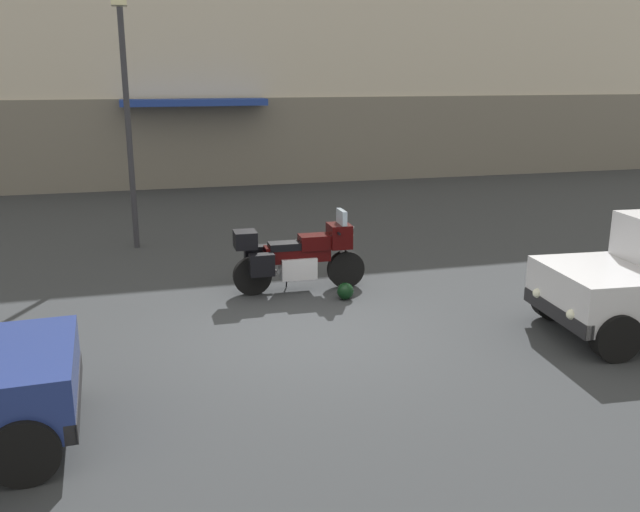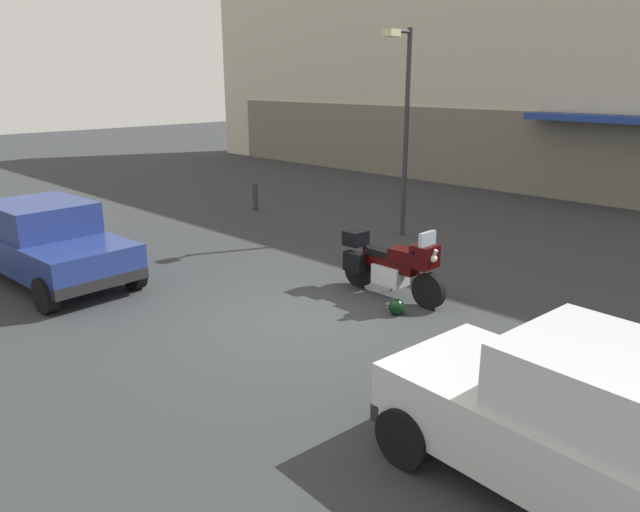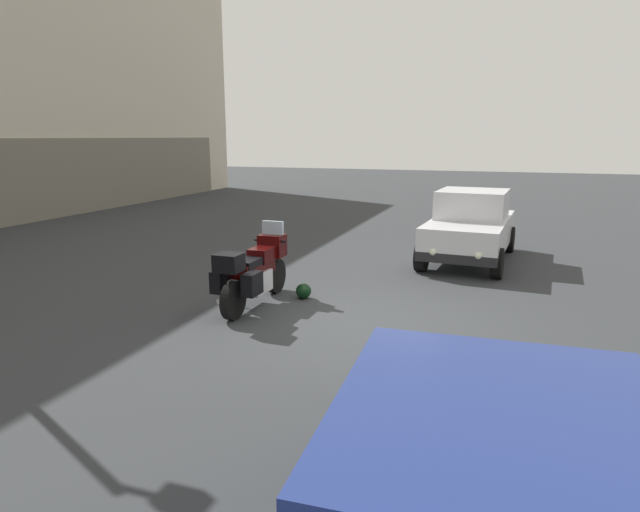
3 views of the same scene
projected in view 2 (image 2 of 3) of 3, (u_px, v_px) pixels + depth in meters
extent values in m
plane|color=#2D3033|center=(302.00, 321.00, 9.98)|extent=(80.00, 80.00, 0.00)
cube|color=#6D675C|center=(614.00, 161.00, 18.59)|extent=(35.89, 0.12, 2.80)
cube|color=navy|center=(600.00, 118.00, 18.22)|extent=(4.40, 1.10, 0.20)
cylinder|color=black|center=(428.00, 291.00, 10.48)|extent=(0.64, 0.15, 0.64)
cylinder|color=black|center=(359.00, 270.00, 11.59)|extent=(0.64, 0.15, 0.64)
cylinder|color=#B7B7BC|center=(429.00, 267.00, 10.37)|extent=(0.33, 0.07, 0.68)
cube|color=#B7B7BC|center=(390.00, 274.00, 11.03)|extent=(0.60, 0.41, 0.36)
cube|color=black|center=(391.00, 262.00, 10.96)|extent=(1.10, 0.29, 0.28)
cube|color=black|center=(404.00, 256.00, 10.71)|extent=(0.52, 0.34, 0.24)
cube|color=black|center=(383.00, 252.00, 11.06)|extent=(0.56, 0.30, 0.12)
cube|color=black|center=(425.00, 256.00, 10.39)|extent=(0.36, 0.44, 0.40)
cube|color=#8C9EAD|center=(427.00, 240.00, 10.28)|extent=(0.08, 0.40, 0.28)
sphere|color=#EAEACC|center=(433.00, 258.00, 10.27)|extent=(0.14, 0.14, 0.14)
cylinder|color=black|center=(421.00, 250.00, 10.42)|extent=(0.05, 0.62, 0.04)
cylinder|color=#B7B7BC|center=(373.00, 271.00, 11.61)|extent=(0.55, 0.09, 0.09)
cube|color=black|center=(374.00, 256.00, 11.62)|extent=(0.40, 0.20, 0.36)
cube|color=black|center=(354.00, 262.00, 11.24)|extent=(0.40, 0.20, 0.36)
cube|color=black|center=(356.00, 238.00, 11.47)|extent=(0.36, 0.40, 0.28)
cylinder|color=black|center=(390.00, 284.00, 11.33)|extent=(0.03, 0.13, 0.29)
sphere|color=black|center=(396.00, 307.00, 10.23)|extent=(0.28, 0.28, 0.28)
cube|color=silver|center=(581.00, 441.00, 5.55)|extent=(3.91, 1.92, 0.68)
cube|color=silver|center=(607.00, 383.00, 5.26)|extent=(1.71, 1.62, 0.64)
cube|color=#8C9EAD|center=(530.00, 354.00, 5.80)|extent=(0.16, 1.39, 0.54)
cube|color=black|center=(424.00, 389.00, 6.96)|extent=(0.24, 1.64, 0.20)
cylinder|color=black|center=(405.00, 437.00, 6.21)|extent=(0.65, 0.27, 0.64)
cylinder|color=black|center=(492.00, 388.00, 7.19)|extent=(0.65, 0.27, 0.64)
sphere|color=silver|center=(395.00, 391.00, 6.68)|extent=(0.14, 0.14, 0.14)
sphere|color=silver|center=(446.00, 366.00, 7.25)|extent=(0.14, 0.14, 0.14)
cube|color=navy|center=(45.00, 248.00, 11.93)|extent=(4.58, 1.97, 0.64)
cube|color=navy|center=(40.00, 217.00, 11.78)|extent=(1.97, 1.71, 0.60)
cube|color=#8C9EAD|center=(21.00, 211.00, 12.36)|extent=(0.13, 1.50, 0.51)
cube|color=#8C9EAD|center=(61.00, 224.00, 11.20)|extent=(0.13, 1.50, 0.48)
cube|color=black|center=(3.00, 240.00, 13.41)|extent=(0.20, 1.76, 0.20)
cube|color=black|center=(103.00, 283.00, 10.57)|extent=(0.20, 1.76, 0.20)
cylinder|color=black|center=(49.00, 240.00, 13.77)|extent=(0.65, 0.25, 0.64)
cylinder|color=black|center=(46.00, 295.00, 10.26)|extent=(0.65, 0.25, 0.64)
cylinder|color=black|center=(134.00, 273.00, 11.45)|extent=(0.65, 0.25, 0.64)
sphere|color=silver|center=(23.00, 230.00, 13.75)|extent=(0.14, 0.14, 0.14)
cylinder|color=#2D2D33|center=(406.00, 136.00, 14.78)|extent=(0.12, 0.12, 5.00)
cylinder|color=#2D2D33|center=(401.00, 31.00, 13.86)|extent=(0.08, 0.70, 0.08)
cube|color=beige|center=(391.00, 33.00, 13.64)|extent=(0.28, 0.36, 0.16)
cylinder|color=#333338|center=(255.00, 197.00, 18.30)|extent=(0.16, 0.16, 0.79)
sphere|color=#333338|center=(255.00, 184.00, 18.18)|extent=(0.16, 0.16, 0.16)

